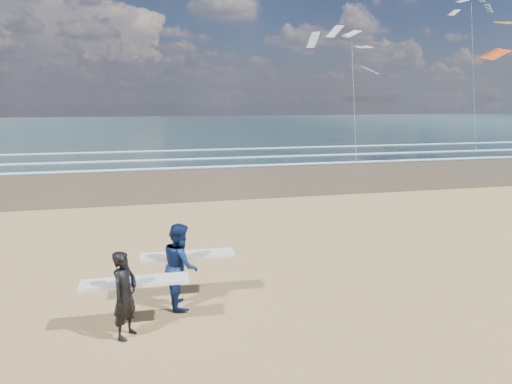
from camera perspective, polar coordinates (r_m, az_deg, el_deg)
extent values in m
cube|color=brown|center=(34.08, 23.65, 2.59)|extent=(220.00, 12.00, 0.01)
cube|color=#182E35|center=(83.56, 0.87, 8.30)|extent=(220.00, 100.00, 0.02)
cube|color=white|center=(37.98, 19.35, 3.80)|extent=(220.00, 0.50, 0.05)
cube|color=white|center=(41.98, 15.92, 4.69)|extent=(220.00, 0.50, 0.05)
cube|color=white|center=(47.73, 12.13, 5.65)|extent=(220.00, 0.50, 0.05)
imported|color=black|center=(9.69, -16.08, -12.24)|extent=(0.72, 0.79, 1.81)
cube|color=white|center=(9.96, -14.86, -10.76)|extent=(2.21, 0.57, 0.07)
imported|color=#0E2050|center=(10.77, -9.41, -8.99)|extent=(0.79, 0.99, 1.98)
cube|color=white|center=(11.07, -8.51, -7.78)|extent=(2.22, 0.61, 0.07)
cube|color=slate|center=(34.95, 12.45, 3.57)|extent=(0.12, 0.12, 0.10)
cube|color=slate|center=(50.14, 25.77, 5.04)|extent=(0.12, 0.12, 0.10)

